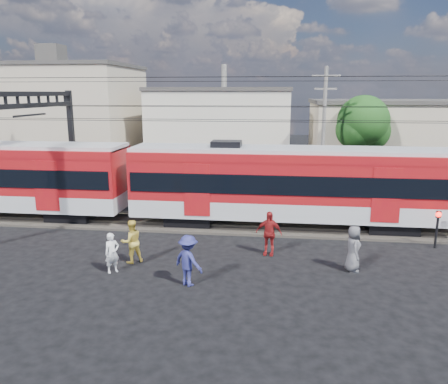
{
  "coord_description": "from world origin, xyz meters",
  "views": [
    {
      "loc": [
        3.15,
        -14.0,
        6.86
      ],
      "look_at": [
        0.76,
        5.0,
        2.5
      ],
      "focal_mm": 35.0,
      "sensor_mm": 36.0,
      "label": 1
    }
  ],
  "objects_px": {
    "commuter_train": "(293,183)",
    "pedestrian_c": "(188,261)",
    "crossing_signal": "(438,222)",
    "pedestrian_a": "(112,253)"
  },
  "relations": [
    {
      "from": "crossing_signal",
      "to": "pedestrian_a",
      "type": "bearing_deg",
      "value": -161.83
    },
    {
      "from": "commuter_train",
      "to": "crossing_signal",
      "type": "height_order",
      "value": "commuter_train"
    },
    {
      "from": "pedestrian_c",
      "to": "crossing_signal",
      "type": "bearing_deg",
      "value": -121.55
    },
    {
      "from": "commuter_train",
      "to": "crossing_signal",
      "type": "xyz_separation_m",
      "value": [
        6.38,
        -2.27,
        -1.2
      ]
    },
    {
      "from": "pedestrian_c",
      "to": "commuter_train",
      "type": "bearing_deg",
      "value": -85.98
    },
    {
      "from": "pedestrian_c",
      "to": "crossing_signal",
      "type": "distance_m",
      "value": 11.52
    },
    {
      "from": "commuter_train",
      "to": "pedestrian_a",
      "type": "distance_m",
      "value": 9.87
    },
    {
      "from": "pedestrian_a",
      "to": "pedestrian_c",
      "type": "height_order",
      "value": "pedestrian_c"
    },
    {
      "from": "commuter_train",
      "to": "pedestrian_a",
      "type": "relative_size",
      "value": 31.67
    },
    {
      "from": "commuter_train",
      "to": "pedestrian_c",
      "type": "xyz_separation_m",
      "value": [
        -3.9,
        -7.49,
        -1.45
      ]
    }
  ]
}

